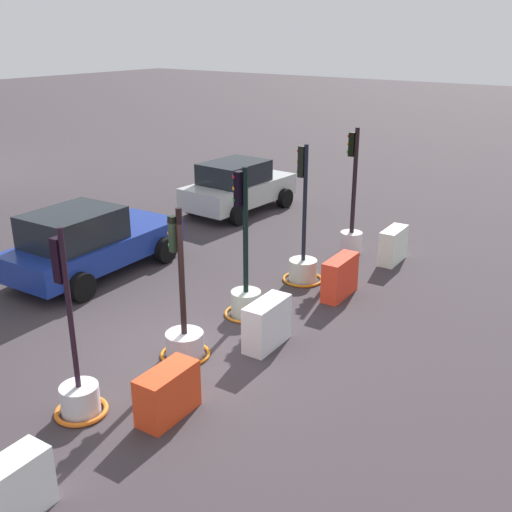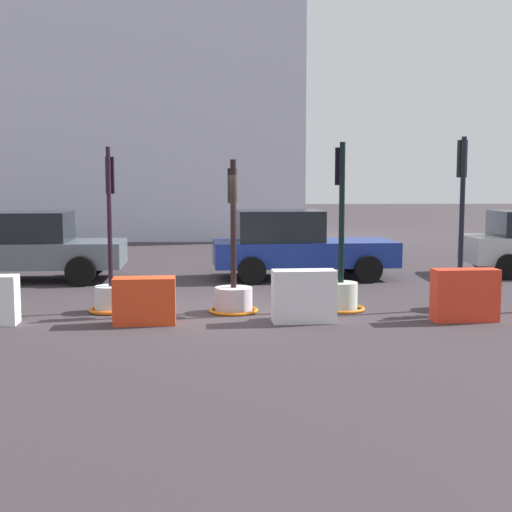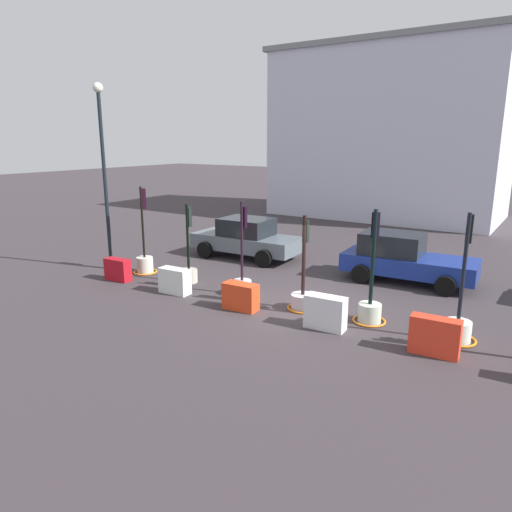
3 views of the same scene
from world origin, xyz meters
name	(u,v)px [view 2 (image 2 of 3)]	position (x,y,z in m)	size (l,w,h in m)	color
ground_plane	(229,311)	(0.00, 0.00, 0.00)	(120.00, 120.00, 0.00)	#393135
traffic_light_2	(111,287)	(-2.15, 0.05, 0.45)	(0.82, 0.82, 3.00)	silver
traffic_light_3	(234,289)	(0.09, -0.05, 0.42)	(0.91, 0.91, 2.77)	silver
traffic_light_4	(341,282)	(2.08, 0.08, 0.53)	(0.90, 0.90, 3.09)	beige
traffic_light_5	(460,284)	(4.32, 0.10, 0.47)	(0.95, 0.95, 3.20)	silver
construction_barrier_2	(145,301)	(-1.40, -1.09, 0.39)	(1.06, 0.53, 0.79)	red
construction_barrier_3	(304,296)	(1.28, -1.03, 0.45)	(1.09, 0.50, 0.89)	silver
construction_barrier_4	(465,295)	(4.04, -1.03, 0.45)	(1.13, 0.45, 0.90)	red
car_blue_estate	(296,245)	(1.65, 4.39, 0.82)	(4.54, 2.40, 1.68)	navy
car_grey_saloon	(27,247)	(-4.85, 4.16, 0.82)	(4.66, 2.39, 1.66)	slate
building_main_facade	(143,116)	(-3.80, 18.45, 5.19)	(14.10, 7.75, 10.36)	silver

